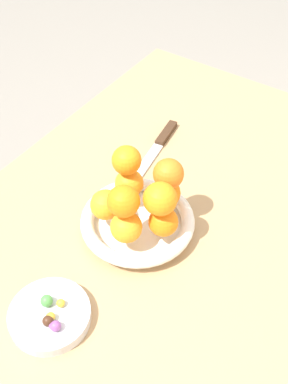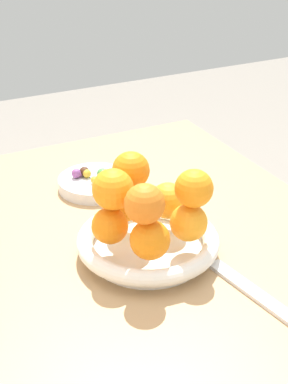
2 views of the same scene
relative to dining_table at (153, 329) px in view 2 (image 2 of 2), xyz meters
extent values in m
cube|color=tan|center=(0.00, 0.00, 0.07)|extent=(1.10, 0.76, 0.04)
cylinder|color=tan|center=(0.49, -0.32, -0.30)|extent=(0.05, 0.05, 0.70)
cylinder|color=white|center=(0.07, -0.03, 0.10)|extent=(0.18, 0.18, 0.01)
torus|color=white|center=(0.07, -0.03, 0.12)|extent=(0.22, 0.22, 0.03)
cylinder|color=silver|center=(0.32, -0.04, 0.10)|extent=(0.14, 0.14, 0.02)
sphere|color=orange|center=(0.10, -0.08, 0.16)|extent=(0.06, 0.06, 0.06)
sphere|color=orange|center=(0.13, -0.01, 0.16)|extent=(0.06, 0.06, 0.06)
sphere|color=orange|center=(0.08, 0.04, 0.16)|extent=(0.06, 0.06, 0.06)
sphere|color=orange|center=(0.01, 0.00, 0.16)|extent=(0.06, 0.06, 0.06)
sphere|color=orange|center=(0.03, -0.07, 0.16)|extent=(0.06, 0.06, 0.06)
sphere|color=orange|center=(0.03, -0.08, 0.22)|extent=(0.06, 0.06, 0.06)
sphere|color=orange|center=(0.08, 0.03, 0.22)|extent=(0.06, 0.06, 0.06)
sphere|color=orange|center=(0.02, 0.01, 0.22)|extent=(0.06, 0.06, 0.06)
sphere|color=orange|center=(0.12, -0.02, 0.22)|extent=(0.06, 0.06, 0.06)
sphere|color=#8C4C99|center=(0.33, -0.01, 0.12)|extent=(0.02, 0.02, 0.02)
sphere|color=#8C4C99|center=(0.34, -0.01, 0.12)|extent=(0.01, 0.01, 0.01)
sphere|color=gold|center=(0.33, -0.03, 0.12)|extent=(0.02, 0.02, 0.02)
sphere|color=gold|center=(0.30, -0.03, 0.12)|extent=(0.01, 0.01, 0.01)
sphere|color=#4C9947|center=(0.31, -0.05, 0.12)|extent=(0.02, 0.02, 0.02)
sphere|color=#472819|center=(0.33, -0.02, 0.12)|extent=(0.02, 0.02, 0.02)
cube|color=silver|center=(-0.08, -0.12, 0.09)|extent=(0.17, 0.05, 0.01)
camera|label=1|loc=(0.58, 0.33, 0.83)|focal=45.00mm
camera|label=2|loc=(-0.62, 0.33, 0.62)|focal=55.00mm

